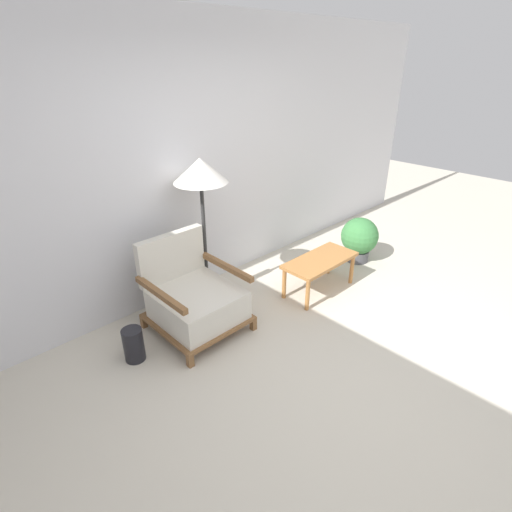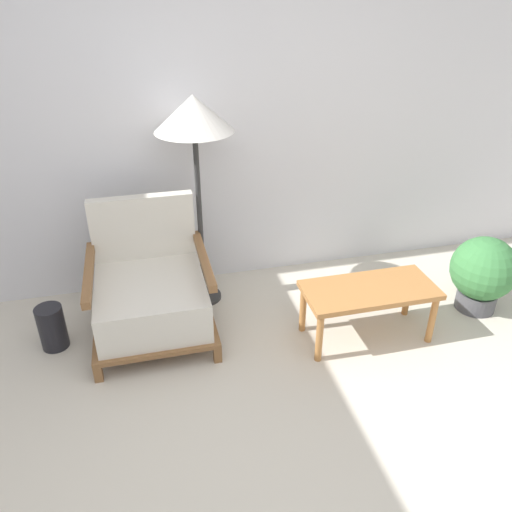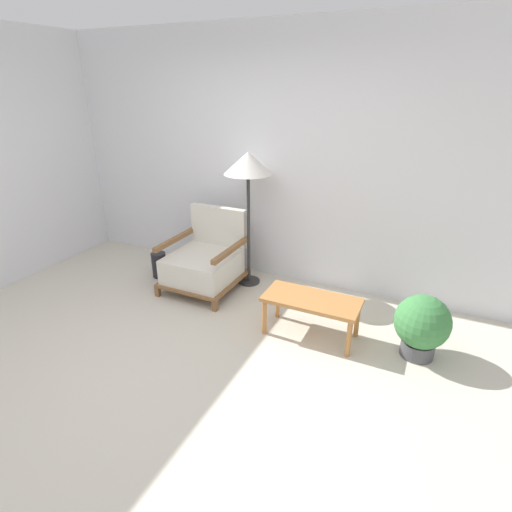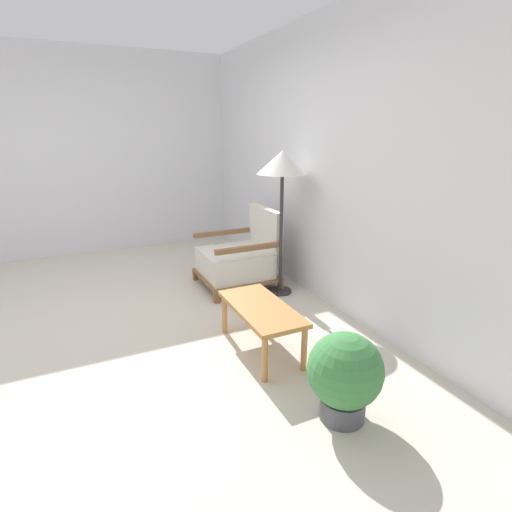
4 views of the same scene
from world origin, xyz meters
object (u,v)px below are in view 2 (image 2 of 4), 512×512
object	(u,v)px
floor_lamp	(194,122)
coffee_table	(369,295)
armchair	(151,292)
vase	(52,327)
potted_plant	(483,272)

from	to	relation	value
floor_lamp	coffee_table	xyz separation A→B (m)	(0.97, -0.70, -0.99)
armchair	floor_lamp	distance (m)	1.12
floor_lamp	vase	size ratio (longest dim) A/B	4.98
floor_lamp	potted_plant	distance (m)	2.22
armchair	potted_plant	world-z (taller)	armchair
floor_lamp	potted_plant	world-z (taller)	floor_lamp
vase	potted_plant	size ratio (longest dim) A/B	0.53
armchair	vase	size ratio (longest dim) A/B	2.86
vase	potted_plant	xyz separation A→B (m)	(2.91, -0.28, 0.16)
armchair	potted_plant	distance (m)	2.29
coffee_table	potted_plant	distance (m)	0.92
armchair	potted_plant	bearing A→B (deg)	-7.17
floor_lamp	vase	xyz separation A→B (m)	(-1.02, -0.32, -1.17)
vase	potted_plant	world-z (taller)	potted_plant
floor_lamp	potted_plant	size ratio (longest dim) A/B	2.66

